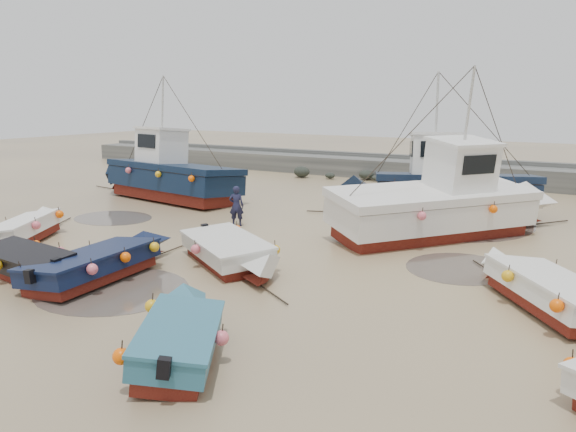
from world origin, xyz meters
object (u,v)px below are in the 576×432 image
at_px(cabin_boat_0, 164,174).
at_px(dinghy_0, 29,225).
at_px(cabin_boat_1, 445,202).
at_px(dinghy_2, 179,330).
at_px(dinghy_1, 102,259).
at_px(dinghy_5, 231,250).
at_px(person, 237,226).
at_px(dinghy_4, 19,257).
at_px(dinghy_6, 544,285).
at_px(cabin_boat_2, 441,186).

bearing_deg(cabin_boat_0, dinghy_0, -160.68).
bearing_deg(cabin_boat_1, dinghy_2, -61.07).
height_order(dinghy_1, dinghy_5, same).
relative_size(dinghy_1, person, 3.87).
distance_m(dinghy_4, person, 8.78).
bearing_deg(cabin_boat_1, person, -125.04).
bearing_deg(cabin_boat_0, person, -106.45).
xyz_separation_m(dinghy_5, cabin_boat_0, (-10.13, 7.93, 0.77)).
bearing_deg(dinghy_4, dinghy_1, -57.97).
relative_size(dinghy_6, cabin_boat_0, 0.50).
bearing_deg(dinghy_1, dinghy_4, -158.00).
distance_m(dinghy_0, dinghy_5, 8.46).
bearing_deg(person, cabin_boat_0, -48.76).
xyz_separation_m(cabin_boat_1, cabin_boat_2, (-1.18, 3.59, 0.03)).
relative_size(dinghy_0, dinghy_5, 0.98).
height_order(dinghy_0, dinghy_2, same).
height_order(dinghy_5, cabin_boat_1, cabin_boat_1).
bearing_deg(dinghy_1, cabin_boat_0, 120.53).
height_order(dinghy_2, cabin_boat_2, cabin_boat_2).
height_order(dinghy_1, person, dinghy_1).
xyz_separation_m(dinghy_4, dinghy_5, (4.82, 3.87, -0.01)).
xyz_separation_m(dinghy_2, dinghy_5, (-2.76, 5.47, -0.02)).
distance_m(dinghy_0, cabin_boat_1, 15.38).
relative_size(dinghy_1, dinghy_5, 1.13).
xyz_separation_m(dinghy_0, person, (5.13, 5.82, -0.55)).
bearing_deg(dinghy_4, person, -4.93).
bearing_deg(dinghy_2, dinghy_1, 121.11).
xyz_separation_m(dinghy_2, cabin_boat_1, (1.71, 12.80, 0.75)).
bearing_deg(dinghy_2, dinghy_4, 136.25).
height_order(dinghy_5, person, dinghy_5).
bearing_deg(dinghy_5, cabin_boat_1, -179.61).
distance_m(dinghy_4, cabin_boat_0, 12.96).
distance_m(dinghy_1, dinghy_2, 6.00).
bearing_deg(dinghy_2, cabin_boat_2, 56.35).
bearing_deg(cabin_boat_0, cabin_boat_1, -83.98).
xyz_separation_m(dinghy_0, dinghy_4, (3.57, -2.80, 0.01)).
height_order(dinghy_0, cabin_boat_2, cabin_boat_2).
xyz_separation_m(dinghy_1, cabin_boat_2, (5.87, 13.66, 0.80)).
xyz_separation_m(dinghy_5, person, (-3.26, 4.75, -0.54)).
height_order(dinghy_2, dinghy_6, same).
distance_m(dinghy_2, dinghy_5, 6.13).
bearing_deg(dinghy_0, dinghy_5, -22.13).
distance_m(dinghy_2, cabin_boat_2, 16.42).
relative_size(dinghy_1, dinghy_6, 1.17).
distance_m(dinghy_4, dinghy_5, 6.18).
bearing_deg(cabin_boat_0, dinghy_6, -100.94).
height_order(dinghy_2, dinghy_5, same).
distance_m(dinghy_5, dinghy_6, 8.75).
bearing_deg(dinghy_4, dinghy_5, -45.91).
bearing_deg(dinghy_1, dinghy_2, -31.83).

